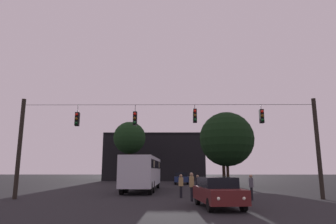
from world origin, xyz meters
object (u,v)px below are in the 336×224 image
(tree_right_far, at_px, (223,144))
(pedestrian_crossing_left, at_px, (251,186))
(tree_behind_building, at_px, (227,139))
(car_near_right, at_px, (218,192))
(car_far_left, at_px, (181,178))
(pedestrian_crossing_right, at_px, (198,184))
(city_bus, at_px, (143,170))
(tree_left_silhouette, at_px, (130,138))
(pedestrian_near_bus, at_px, (192,185))
(pedestrian_crossing_center, at_px, (181,184))

(tree_right_far, bearing_deg, pedestrian_crossing_left, -95.57)
(pedestrian_crossing_left, height_order, tree_behind_building, tree_behind_building)
(car_near_right, height_order, tree_behind_building, tree_behind_building)
(tree_behind_building, bearing_deg, pedestrian_crossing_left, -95.40)
(car_far_left, height_order, pedestrian_crossing_right, car_far_left)
(city_bus, distance_m, pedestrian_crossing_right, 6.78)
(tree_right_far, bearing_deg, car_far_left, -177.48)
(car_far_left, bearing_deg, pedestrian_crossing_left, -80.06)
(tree_left_silhouette, bearing_deg, tree_right_far, -17.56)
(city_bus, xyz_separation_m, pedestrian_near_bus, (3.84, -8.94, -0.89))
(pedestrian_crossing_center, bearing_deg, pedestrian_crossing_right, 52.72)
(pedestrian_crossing_center, bearing_deg, car_near_right, -72.77)
(pedestrian_near_bus, xyz_separation_m, tree_behind_building, (5.29, 15.79, 4.44))
(pedestrian_crossing_left, distance_m, tree_left_silhouette, 28.45)
(pedestrian_crossing_right, bearing_deg, car_far_left, 91.78)
(city_bus, xyz_separation_m, tree_left_silhouette, (-3.69, 17.20, 4.77))
(car_near_right, relative_size, pedestrian_crossing_right, 2.96)
(pedestrian_crossing_left, bearing_deg, car_far_left, 99.94)
(pedestrian_near_bus, relative_size, tree_right_far, 0.24)
(pedestrian_crossing_right, bearing_deg, tree_behind_building, 68.83)
(tree_right_far, bearing_deg, tree_behind_building, -95.98)
(city_bus, xyz_separation_m, pedestrian_crossing_center, (3.26, -6.61, -0.98))
(pedestrian_near_bus, height_order, tree_right_far, tree_right_far)
(city_bus, xyz_separation_m, car_near_right, (4.95, -12.06, -1.07))
(pedestrian_crossing_center, xyz_separation_m, tree_left_silhouette, (-6.95, 23.81, 5.75))
(city_bus, relative_size, car_near_right, 2.47)
(car_far_left, height_order, tree_behind_building, tree_behind_building)
(pedestrian_crossing_left, relative_size, pedestrian_crossing_center, 1.00)
(city_bus, bearing_deg, pedestrian_near_bus, -66.76)
(pedestrian_near_bus, bearing_deg, car_near_right, -70.36)
(city_bus, bearing_deg, tree_left_silhouette, 102.09)
(pedestrian_crossing_center, bearing_deg, tree_behind_building, 66.49)
(car_near_right, xyz_separation_m, tree_behind_building, (4.17, 18.92, 4.61))
(tree_behind_building, bearing_deg, pedestrian_near_bus, -108.50)
(pedestrian_crossing_right, bearing_deg, tree_left_silhouette, 110.50)
(city_bus, bearing_deg, pedestrian_crossing_right, -46.94)
(pedestrian_crossing_left, distance_m, pedestrian_crossing_right, 4.57)
(city_bus, bearing_deg, tree_right_far, 52.98)
(city_bus, relative_size, pedestrian_near_bus, 6.47)
(car_far_left, bearing_deg, city_bus, -107.60)
(tree_behind_building, xyz_separation_m, tree_right_far, (0.64, 6.09, -0.09))
(car_near_right, distance_m, pedestrian_crossing_left, 4.71)
(car_near_right, xyz_separation_m, tree_right_far, (4.81, 25.01, 4.53))
(pedestrian_crossing_center, relative_size, tree_behind_building, 0.18)
(city_bus, xyz_separation_m, pedestrian_crossing_left, (7.70, -8.23, -0.97))
(pedestrian_crossing_left, xyz_separation_m, pedestrian_crossing_center, (-4.43, 1.62, -0.00))
(pedestrian_crossing_left, relative_size, tree_behind_building, 0.19)
(tree_left_silhouette, xyz_separation_m, tree_behind_building, (12.81, -10.34, -1.23))
(car_far_left, distance_m, pedestrian_crossing_left, 21.24)
(pedestrian_crossing_center, relative_size, tree_left_silhouette, 0.17)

